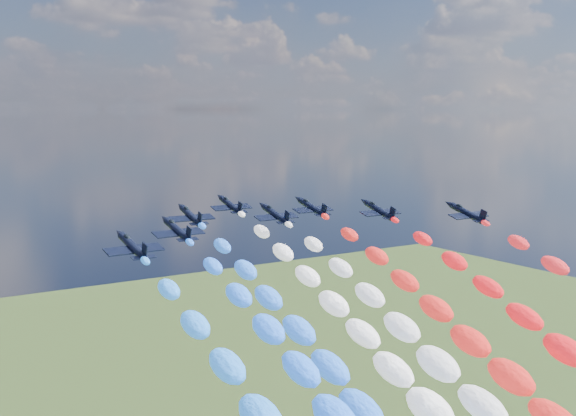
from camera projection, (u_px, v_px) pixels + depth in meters
jet_0 at (133, 246)px, 107.74m from camera, size 9.11×12.13×5.50m
jet_1 at (177, 230)px, 122.31m from camera, size 8.99×12.05×5.50m
jet_2 at (191, 216)px, 138.90m from camera, size 8.87×11.96×5.50m
jet_3 at (275, 214)px, 140.50m from camera, size 8.65×11.81×5.50m
jet_4 at (230, 205)px, 154.10m from camera, size 8.61×11.78×5.50m
trail_4 at (412, 409)px, 110.70m from camera, size 6.26×108.67×52.39m
jet_5 at (312, 207)px, 150.61m from camera, size 9.07×12.11×5.50m
jet_6 at (379, 210)px, 146.15m from camera, size 8.64×11.80×5.50m
jet_7 at (467, 213)px, 142.27m from camera, size 8.66×11.81×5.50m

